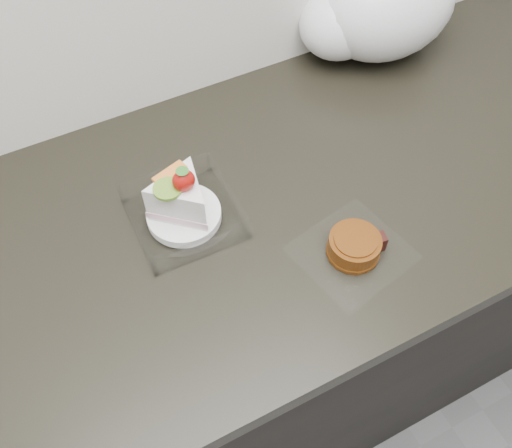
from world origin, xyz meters
TOP-DOWN VIEW (x-y plane):
  - counter at (0.00, 1.69)m, footprint 2.04×0.64m
  - cake_tray at (-0.01, 1.72)m, footprint 0.17×0.17m
  - mooncake_wrap at (0.20, 1.53)m, footprint 0.19×0.18m
  - plastic_bag at (0.51, 1.95)m, footprint 0.33×0.23m

SIDE VIEW (x-z plane):
  - counter at x=0.00m, z-range 0.00..0.90m
  - mooncake_wrap at x=0.20m, z-range 0.90..0.94m
  - cake_tray at x=-0.01m, z-range 0.87..1.00m
  - plastic_bag at x=0.51m, z-range 0.87..1.14m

